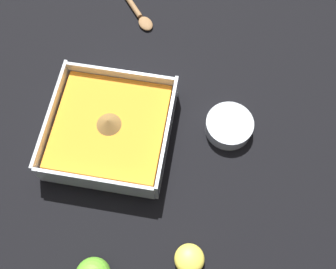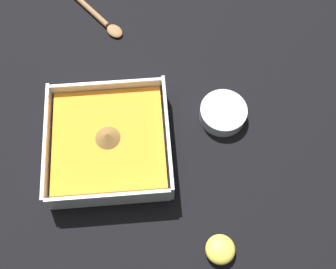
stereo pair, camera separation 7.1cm
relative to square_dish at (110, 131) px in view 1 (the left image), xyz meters
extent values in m
plane|color=black|center=(0.00, -0.01, -0.02)|extent=(4.00, 4.00, 0.00)
cube|color=silver|center=(0.00, 0.00, -0.02)|extent=(0.22, 0.22, 0.01)
cube|color=silver|center=(0.00, 0.11, 0.01)|extent=(0.22, 0.01, 0.06)
cube|color=silver|center=(0.00, -0.11, 0.01)|extent=(0.22, 0.01, 0.06)
cube|color=silver|center=(0.11, 0.00, 0.01)|extent=(0.01, 0.21, 0.06)
cube|color=silver|center=(-0.11, 0.00, 0.01)|extent=(0.01, 0.21, 0.06)
cube|color=orange|center=(0.00, 0.00, 0.00)|extent=(0.20, 0.20, 0.04)
cone|color=brown|center=(0.00, 0.00, 0.03)|extent=(0.05, 0.05, 0.02)
cylinder|color=silver|center=(0.05, -0.22, -0.01)|extent=(0.09, 0.09, 0.03)
cylinder|color=brown|center=(0.05, -0.22, -0.01)|extent=(0.08, 0.08, 0.02)
ellipsoid|color=#EFDB4C|center=(-0.20, -0.18, -0.01)|extent=(0.05, 0.05, 0.03)
ellipsoid|color=olive|center=(0.27, -0.01, -0.02)|extent=(0.05, 0.05, 0.01)
camera|label=1|loc=(-0.28, -0.16, 0.66)|focal=42.00mm
camera|label=2|loc=(-0.28, -0.08, 0.66)|focal=42.00mm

